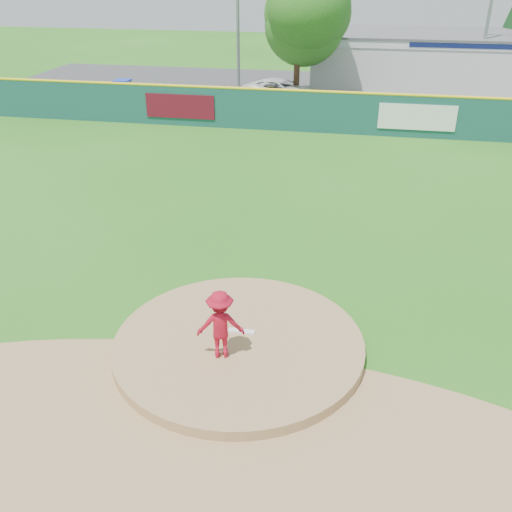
% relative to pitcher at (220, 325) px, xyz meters
% --- Properties ---
extents(ground, '(120.00, 120.00, 0.00)m').
position_rel_pitcher_xyz_m(ground, '(0.24, 0.58, -1.01)').
color(ground, '#286B19').
rests_on(ground, ground).
extents(pitchers_mound, '(5.50, 5.50, 0.50)m').
position_rel_pitcher_xyz_m(pitchers_mound, '(0.24, 0.58, -1.01)').
color(pitchers_mound, '#9E774C').
rests_on(pitchers_mound, ground).
extents(pitching_rubber, '(0.60, 0.15, 0.04)m').
position_rel_pitcher_xyz_m(pitching_rubber, '(0.24, 0.88, -0.74)').
color(pitching_rubber, white).
rests_on(pitching_rubber, pitchers_mound).
extents(infield_dirt_arc, '(15.40, 15.40, 0.01)m').
position_rel_pitcher_xyz_m(infield_dirt_arc, '(0.24, -2.42, -1.01)').
color(infield_dirt_arc, '#9E774C').
rests_on(infield_dirt_arc, ground).
extents(parking_lot, '(44.00, 16.00, 0.02)m').
position_rel_pitcher_xyz_m(parking_lot, '(0.24, 27.58, -1.00)').
color(parking_lot, '#38383A').
rests_on(parking_lot, ground).
extents(pitcher, '(1.09, 0.79, 1.53)m').
position_rel_pitcher_xyz_m(pitcher, '(0.00, 0.00, 0.00)').
color(pitcher, '#A70E23').
rests_on(pitcher, pitchers_mound).
extents(van, '(5.07, 3.55, 1.29)m').
position_rel_pitcher_xyz_m(van, '(-2.59, 24.96, -0.35)').
color(van, white).
rests_on(van, parking_lot).
extents(pool_building_grp, '(15.20, 8.20, 3.31)m').
position_rel_pitcher_xyz_m(pool_building_grp, '(6.24, 32.58, 0.65)').
color(pool_building_grp, silver).
rests_on(pool_building_grp, ground).
extents(fence_banners, '(15.31, 0.04, 1.20)m').
position_rel_pitcher_xyz_m(fence_banners, '(-0.94, 18.50, -0.01)').
color(fence_banners, maroon).
rests_on(fence_banners, ground).
extents(playground_slide, '(0.87, 2.45, 1.35)m').
position_rel_pitcher_xyz_m(playground_slide, '(-11.72, 22.81, -0.33)').
color(playground_slide, blue).
rests_on(playground_slide, ground).
extents(outfield_fence, '(40.00, 0.14, 2.07)m').
position_rel_pitcher_xyz_m(outfield_fence, '(0.24, 18.58, 0.08)').
color(outfield_fence, '#164843').
rests_on(outfield_fence, ground).
extents(deciduous_tree, '(5.60, 5.60, 7.36)m').
position_rel_pitcher_xyz_m(deciduous_tree, '(-1.76, 25.58, 3.54)').
color(deciduous_tree, '#382314').
rests_on(deciduous_tree, ground).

